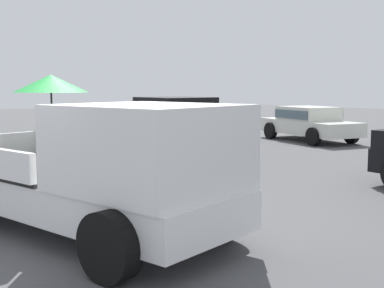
% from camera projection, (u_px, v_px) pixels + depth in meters
% --- Properties ---
extents(ground_plane, '(80.00, 80.00, 0.00)m').
position_uv_depth(ground_plane, '(81.00, 232.00, 7.32)').
color(ground_plane, '#4C4C4F').
extents(pickup_truck_main, '(5.31, 3.01, 2.31)m').
position_uv_depth(pickup_truck_main, '(101.00, 170.00, 6.94)').
color(pickup_truck_main, black).
rests_on(pickup_truck_main, ground).
extents(pickup_truck_red, '(4.85, 2.27, 1.80)m').
position_uv_depth(pickup_truck_red, '(157.00, 126.00, 15.76)').
color(pickup_truck_red, black).
rests_on(pickup_truck_red, ground).
extents(parked_sedan_near, '(4.60, 2.77, 1.33)m').
position_uv_depth(parked_sedan_near, '(309.00, 122.00, 19.44)').
color(parked_sedan_near, black).
rests_on(parked_sedan_near, ground).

